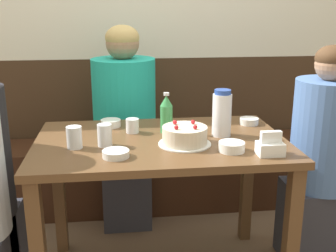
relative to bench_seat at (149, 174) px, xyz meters
The scene contains 16 objects.
back_wall 1.04m from the bench_seat, 90.00° to the left, with size 4.80×0.04×2.50m.
bench_seat is the anchor object (origin of this frame).
dining_table 0.93m from the bench_seat, 90.00° to the right, with size 1.18×0.75×0.76m.
birthday_cake 1.08m from the bench_seat, 83.78° to the right, with size 0.24×0.24×0.10m.
water_pitcher 1.07m from the bench_seat, 69.64° to the right, with size 0.09×0.09×0.23m.
soju_bottle 0.95m from the bench_seat, 86.86° to the right, with size 0.06×0.06×0.20m.
napkin_holder 1.31m from the bench_seat, 68.20° to the right, with size 0.11×0.08×0.11m.
bowl_soup_white 0.83m from the bench_seat, 112.19° to the right, with size 0.10×0.10×0.04m.
bowl_rice_small 1.20m from the bench_seat, 74.38° to the right, with size 0.12×0.12×0.04m.
bowl_side_dish 0.97m from the bench_seat, 51.78° to the right, with size 0.10×0.10×0.03m.
bowl_sauce_shallow 1.20m from the bench_seat, 101.51° to the right, with size 0.11×0.11×0.03m.
glass_water_tall 1.14m from the bench_seat, 113.52° to the right, with size 0.07×0.07×0.10m.
glass_tumbler_short 0.91m from the bench_seat, 100.42° to the right, with size 0.07×0.07×0.07m.
glass_shot_small 1.09m from the bench_seat, 106.33° to the right, with size 0.07×0.07×0.10m.
person_grey_tee 0.47m from the bench_seat, 129.38° to the right, with size 0.38×0.38×1.26m.
person_dark_striped 1.20m from the bench_seat, 42.21° to the right, with size 0.34×0.34×1.19m.
Camera 1 is at (-0.20, -1.89, 1.38)m, focal length 45.00 mm.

